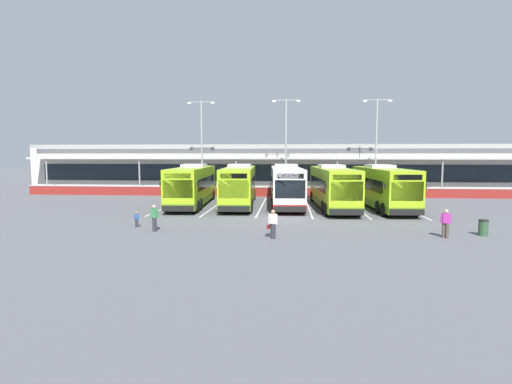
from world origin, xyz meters
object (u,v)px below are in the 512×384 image
coach_bus_right_centre (333,188)px  pedestrian_near_bin (154,217)px  coach_bus_rightmost (382,188)px  pedestrian_child (137,219)px  coach_bus_left_centre (239,186)px  lamp_post_west (202,141)px  lamp_post_east (376,140)px  litter_bin (483,228)px  pedestrian_with_handbag (273,223)px  pedestrian_in_dark_coat (446,223)px  lamp_post_centre (286,140)px  coach_bus_leftmost (193,186)px  coach_bus_centre (286,186)px

coach_bus_right_centre → pedestrian_near_bin: bearing=-136.6°
coach_bus_right_centre → coach_bus_rightmost: same height
coach_bus_right_centre → pedestrian_child: size_ratio=12.22×
coach_bus_left_centre → coach_bus_right_centre: same height
coach_bus_left_centre → lamp_post_west: bearing=118.3°
lamp_post_east → litter_bin: size_ratio=11.83×
pedestrian_with_handbag → pedestrian_in_dark_coat: size_ratio=1.00×
pedestrian_with_handbag → lamp_post_centre: bearing=88.7°
pedestrian_with_handbag → lamp_post_west: 27.06m
coach_bus_leftmost → pedestrian_child: bearing=-95.1°
pedestrian_child → lamp_post_east: lamp_post_east is taller
coach_bus_right_centre → pedestrian_with_handbag: coach_bus_right_centre is taller
coach_bus_left_centre → litter_bin: size_ratio=13.19×
coach_bus_centre → pedestrian_child: coach_bus_centre is taller
pedestrian_with_handbag → lamp_post_centre: (0.53, 23.97, 5.43)m
coach_bus_leftmost → pedestrian_child: size_ratio=12.22×
coach_bus_leftmost → pedestrian_near_bin: bearing=-87.0°
coach_bus_centre → coach_bus_leftmost: bearing=-177.4°
coach_bus_centre → coach_bus_left_centre: bearing=-177.1°
lamp_post_centre → pedestrian_in_dark_coat: bearing=-68.3°
pedestrian_in_dark_coat → lamp_post_centre: bearing=111.7°
pedestrian_in_dark_coat → coach_bus_rightmost: bearing=93.2°
coach_bus_left_centre → lamp_post_centre: 11.88m
lamp_post_centre → lamp_post_east: size_ratio=1.00×
coach_bus_right_centre → litter_bin: size_ratio=13.19×
pedestrian_in_dark_coat → litter_bin: bearing=18.0°
coach_bus_right_centre → lamp_post_west: bearing=140.0°
coach_bus_rightmost → litter_bin: (3.08, -11.36, -1.32)m
pedestrian_with_handbag → pedestrian_child: 9.29m
lamp_post_west → coach_bus_leftmost: bearing=-81.8°
pedestrian_in_dark_coat → pedestrian_child: bearing=174.8°
coach_bus_centre → pedestrian_in_dark_coat: size_ratio=7.57×
pedestrian_in_dark_coat → pedestrian_with_handbag: bearing=-174.3°
pedestrian_in_dark_coat → pedestrian_child: (-18.57, 1.70, -0.33)m
coach_bus_left_centre → pedestrian_near_bin: (-3.66, -12.34, -0.91)m
lamp_post_west → lamp_post_east: (20.42, -0.10, 0.00)m
coach_bus_rightmost → lamp_post_east: (1.88, 11.54, 4.50)m
litter_bin → lamp_post_centre: bearing=117.5°
coach_bus_right_centre → pedestrian_in_dark_coat: bearing=-67.2°
coach_bus_rightmost → lamp_post_west: size_ratio=1.12×
coach_bus_centre → pedestrian_in_dark_coat: (9.03, -13.05, -0.91)m
lamp_post_west → lamp_post_centre: 10.09m
pedestrian_near_bin → lamp_post_west: 24.01m
coach_bus_right_centre → lamp_post_centre: 12.74m
lamp_post_west → litter_bin: (21.62, -22.99, -5.82)m
pedestrian_near_bin → coach_bus_rightmost: bearing=35.6°
pedestrian_with_handbag → litter_bin: 12.22m
pedestrian_in_dark_coat → lamp_post_west: size_ratio=0.15×
coach_bus_left_centre → lamp_post_centre: size_ratio=1.12×
pedestrian_child → lamp_post_centre: 23.99m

